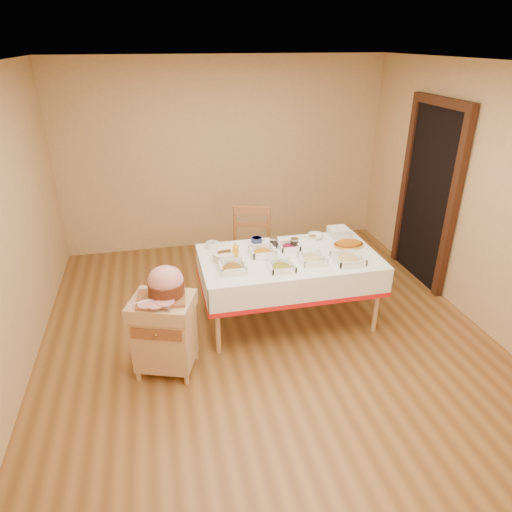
{
  "coord_description": "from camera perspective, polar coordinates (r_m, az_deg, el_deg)",
  "views": [
    {
      "loc": [
        -0.97,
        -3.74,
        2.78
      ],
      "look_at": [
        -0.07,
        0.2,
        0.84
      ],
      "focal_mm": 32.0,
      "sensor_mm": 36.0,
      "label": 1
    }
  ],
  "objects": [
    {
      "name": "room_shell",
      "position": [
        4.13,
        1.61,
        4.62
      ],
      "size": [
        5.0,
        5.0,
        5.0
      ],
      "color": "brown",
      "rests_on": "ground"
    },
    {
      "name": "doorway",
      "position": [
        5.86,
        20.8,
        7.41
      ],
      "size": [
        0.09,
        1.1,
        2.2
      ],
      "color": "black",
      "rests_on": "ground"
    },
    {
      "name": "dining_table",
      "position": [
        4.76,
        4.11,
        -1.73
      ],
      "size": [
        1.82,
        1.02,
        0.76
      ],
      "color": "tan",
      "rests_on": "ground"
    },
    {
      "name": "butcher_cart",
      "position": [
        4.19,
        -11.36,
        -9.14
      ],
      "size": [
        0.65,
        0.59,
        0.75
      ],
      "color": "tan",
      "rests_on": "ground"
    },
    {
      "name": "dining_chair",
      "position": [
        5.3,
        -0.68,
        0.53
      ],
      "size": [
        0.58,
        0.56,
        1.03
      ],
      "color": "brown",
      "rests_on": "ground"
    },
    {
      "name": "ham_on_board",
      "position": [
        3.99,
        -11.3,
        -3.51
      ],
      "size": [
        0.44,
        0.42,
        0.29
      ],
      "color": "brown",
      "rests_on": "butcher_cart"
    },
    {
      "name": "serving_dish_a",
      "position": [
        4.37,
        -2.96,
        -1.43
      ],
      "size": [
        0.25,
        0.25,
        0.11
      ],
      "color": "white",
      "rests_on": "dining_table"
    },
    {
      "name": "serving_dish_b",
      "position": [
        4.39,
        3.17,
        -1.36
      ],
      "size": [
        0.24,
        0.24,
        0.1
      ],
      "color": "white",
      "rests_on": "dining_table"
    },
    {
      "name": "serving_dish_c",
      "position": [
        4.57,
        7.09,
        -0.42
      ],
      "size": [
        0.24,
        0.24,
        0.1
      ],
      "color": "white",
      "rests_on": "dining_table"
    },
    {
      "name": "serving_dish_d",
      "position": [
        4.62,
        11.46,
        -0.4
      ],
      "size": [
        0.28,
        0.28,
        0.11
      ],
      "color": "white",
      "rests_on": "dining_table"
    },
    {
      "name": "serving_dish_e",
      "position": [
        4.67,
        0.82,
        0.49
      ],
      "size": [
        0.26,
        0.24,
        0.12
      ],
      "color": "white",
      "rests_on": "dining_table"
    },
    {
      "name": "serving_dish_f",
      "position": [
        4.82,
        4.13,
        1.15
      ],
      "size": [
        0.22,
        0.21,
        0.1
      ],
      "color": "white",
      "rests_on": "dining_table"
    },
    {
      "name": "small_bowl_left",
      "position": [
        4.87,
        -5.48,
        1.43
      ],
      "size": [
        0.13,
        0.13,
        0.06
      ],
      "color": "white",
      "rests_on": "dining_table"
    },
    {
      "name": "small_bowl_mid",
      "position": [
        4.99,
        0.09,
        2.08
      ],
      "size": [
        0.12,
        0.12,
        0.05
      ],
      "color": "navy",
      "rests_on": "dining_table"
    },
    {
      "name": "small_bowl_right",
      "position": [
        5.06,
        7.07,
        2.26
      ],
      "size": [
        0.1,
        0.1,
        0.05
      ],
      "color": "white",
      "rests_on": "dining_table"
    },
    {
      "name": "bowl_white_imported",
      "position": [
        4.97,
        3.03,
        1.82
      ],
      "size": [
        0.17,
        0.17,
        0.03
      ],
      "primitive_type": "imported",
      "rotation": [
        0.0,
        0.0,
        0.33
      ],
      "color": "white",
      "rests_on": "dining_table"
    },
    {
      "name": "bowl_small_imported",
      "position": [
        5.12,
        7.43,
        2.48
      ],
      "size": [
        0.21,
        0.21,
        0.05
      ],
      "primitive_type": "imported",
      "rotation": [
        0.0,
        0.0,
        -0.26
      ],
      "color": "white",
      "rests_on": "dining_table"
    },
    {
      "name": "preserve_jar_left",
      "position": [
        4.86,
        2.2,
        1.64
      ],
      "size": [
        0.09,
        0.09,
        0.11
      ],
      "color": "silver",
      "rests_on": "dining_table"
    },
    {
      "name": "preserve_jar_right",
      "position": [
        4.84,
        4.81,
        1.51
      ],
      "size": [
        0.09,
        0.09,
        0.11
      ],
      "color": "silver",
      "rests_on": "dining_table"
    },
    {
      "name": "mustard_bottle",
      "position": [
        4.56,
        -2.54,
        0.48
      ],
      "size": [
        0.06,
        0.06,
        0.19
      ],
      "color": "gold",
      "rests_on": "dining_table"
    },
    {
      "name": "bread_basket",
      "position": [
        4.58,
        -3.98,
        -0.02
      ],
      "size": [
        0.22,
        0.22,
        0.1
      ],
      "color": "silver",
      "rests_on": "dining_table"
    },
    {
      "name": "plate_stack",
      "position": [
        5.23,
        10.28,
        3.0
      ],
      "size": [
        0.21,
        0.21,
        0.09
      ],
      "color": "white",
      "rests_on": "dining_table"
    },
    {
      "name": "brass_platter",
      "position": [
        4.99,
        11.5,
        1.45
      ],
      "size": [
        0.33,
        0.23,
        0.04
      ],
      "color": "#B98F34",
      "rests_on": "dining_table"
    }
  ]
}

